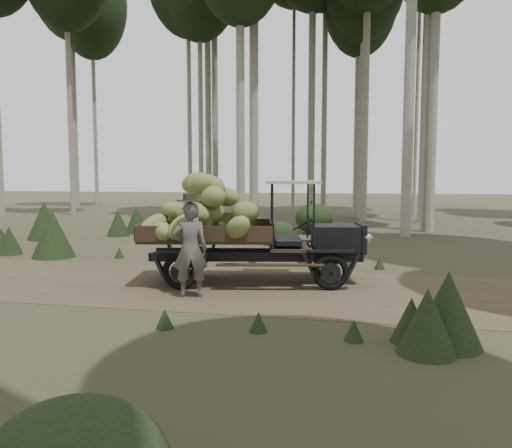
% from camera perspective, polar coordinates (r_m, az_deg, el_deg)
% --- Properties ---
extents(ground, '(120.00, 120.00, 0.00)m').
position_cam_1_polar(ground, '(10.57, -9.97, -6.80)').
color(ground, '#473D2B').
rests_on(ground, ground).
extents(dirt_track, '(70.00, 4.00, 0.01)m').
position_cam_1_polar(dirt_track, '(10.57, -9.97, -6.78)').
color(dirt_track, brown).
rests_on(dirt_track, ground).
extents(banana_truck, '(4.87, 2.76, 2.39)m').
position_cam_1_polar(banana_truck, '(10.40, -3.44, 0.65)').
color(banana_truck, black).
rests_on(banana_truck, ground).
extents(farmer, '(0.75, 0.62, 1.92)m').
position_cam_1_polar(farmer, '(9.26, -7.54, -2.78)').
color(farmer, '#4F4C48').
rests_on(farmer, ground).
extents(undergrowth, '(22.55, 22.17, 1.36)m').
position_cam_1_polar(undergrowth, '(13.63, -12.56, -1.79)').
color(undergrowth, '#233319').
rests_on(undergrowth, ground).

